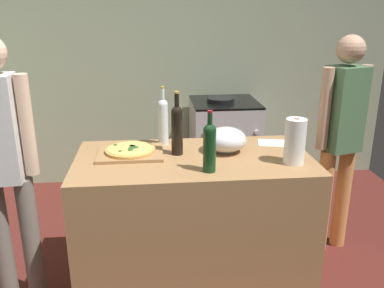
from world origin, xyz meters
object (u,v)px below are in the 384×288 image
at_px(pizza, 130,150).
at_px(stove, 224,146).
at_px(wine_bottle_amber, 210,145).
at_px(person_in_stripes, 4,160).
at_px(mixing_bowl, 226,140).
at_px(paper_towel_roll, 295,141).
at_px(person_in_red, 341,133).
at_px(wine_bottle_green, 163,120).
at_px(wine_bottle_clear, 177,128).

distance_m(pizza, stove, 1.63).
bearing_deg(wine_bottle_amber, person_in_stripes, 171.47).
relative_size(mixing_bowl, paper_towel_roll, 0.95).
relative_size(pizza, person_in_stripes, 0.19).
relative_size(person_in_stripes, person_in_red, 1.03).
bearing_deg(mixing_bowl, wine_bottle_amber, -115.73).
relative_size(pizza, wine_bottle_green, 0.80).
relative_size(wine_bottle_clear, person_in_stripes, 0.24).
distance_m(mixing_bowl, paper_towel_roll, 0.43).
xyz_separation_m(paper_towel_roll, person_in_stripes, (-1.65, 0.10, -0.09)).
distance_m(mixing_bowl, wine_bottle_clear, 0.32).
height_order(paper_towel_roll, wine_bottle_green, wine_bottle_green).
bearing_deg(mixing_bowl, person_in_red, 14.90).
bearing_deg(paper_towel_roll, wine_bottle_clear, 161.23).
relative_size(wine_bottle_amber, person_in_stripes, 0.21).
relative_size(paper_towel_roll, person_in_stripes, 0.17).
bearing_deg(pizza, wine_bottle_clear, -3.85).
bearing_deg(person_in_stripes, pizza, 11.68).
bearing_deg(pizza, wine_bottle_green, 41.25).
height_order(wine_bottle_green, wine_bottle_clear, wine_bottle_clear).
relative_size(pizza, paper_towel_roll, 1.14).
bearing_deg(pizza, person_in_stripes, -168.32).
bearing_deg(mixing_bowl, person_in_stripes, -173.85).
bearing_deg(person_in_stripes, paper_towel_roll, -3.46).
bearing_deg(wine_bottle_clear, pizza, 176.15).
relative_size(wine_bottle_green, stove, 0.41).
distance_m(pizza, mixing_bowl, 0.60).
height_order(mixing_bowl, wine_bottle_green, wine_bottle_green).
bearing_deg(person_in_stripes, person_in_red, 9.70).
height_order(wine_bottle_green, person_in_stripes, person_in_stripes).
distance_m(paper_towel_roll, stove, 1.67).
xyz_separation_m(mixing_bowl, paper_towel_roll, (0.36, -0.24, 0.05)).
xyz_separation_m(wine_bottle_amber, stove, (0.38, 1.64, -0.58)).
xyz_separation_m(wine_bottle_amber, person_in_stripes, (-1.15, 0.17, -0.11)).
xyz_separation_m(wine_bottle_green, wine_bottle_amber, (0.23, -0.50, -0.02)).
distance_m(paper_towel_roll, wine_bottle_green, 0.86).
distance_m(paper_towel_roll, wine_bottle_amber, 0.51).
bearing_deg(person_in_red, paper_towel_roll, -137.17).
relative_size(pizza, mixing_bowl, 1.20).
bearing_deg(wine_bottle_amber, wine_bottle_clear, 117.86).
relative_size(paper_towel_roll, person_in_red, 0.17).
bearing_deg(stove, mixing_bowl, -99.97).
bearing_deg(stove, person_in_red, -60.35).
bearing_deg(mixing_bowl, paper_towel_roll, -33.95).
xyz_separation_m(person_in_stripes, person_in_red, (2.16, 0.37, -0.02)).
height_order(wine_bottle_amber, person_in_red, person_in_red).
height_order(pizza, paper_towel_roll, paper_towel_roll).
relative_size(mixing_bowl, person_in_stripes, 0.16).
bearing_deg(person_in_red, wine_bottle_amber, -151.87).
relative_size(wine_bottle_green, wine_bottle_amber, 1.12).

